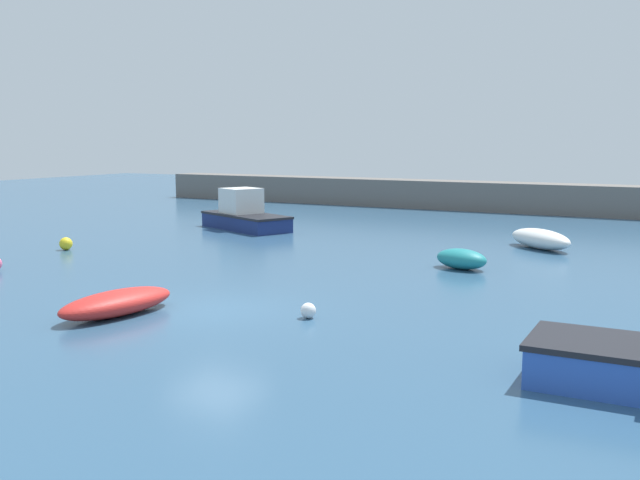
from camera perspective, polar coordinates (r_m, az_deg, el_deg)
ground_plane at (r=20.24m, az=-8.32°, el=-5.83°), size 120.00×120.00×0.20m
harbor_breakwater at (r=48.63m, az=14.25°, el=3.37°), size 52.75×2.47×1.92m
open_tender_yellow at (r=32.44m, az=17.21°, el=0.09°), size 3.59×3.33×0.86m
cabin_cruiser_white at (r=37.98m, az=-6.07°, el=1.98°), size 6.08×4.24×2.16m
fishing_dinghy_green at (r=26.68m, az=11.25°, el=-1.49°), size 2.29×1.74×0.74m
rowboat_blue_near at (r=20.10m, az=-15.92°, el=-4.86°), size 1.83×3.70×0.68m
mooring_buoy_white at (r=19.05m, az=-0.95°, el=-5.66°), size 0.42×0.42×0.42m
mooring_buoy_yellow at (r=32.51m, az=-19.67°, el=-0.28°), size 0.55×0.55×0.55m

